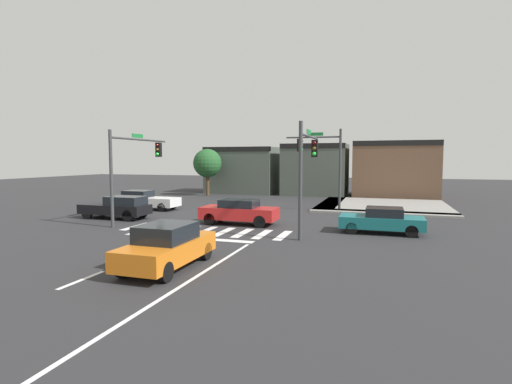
{
  "coord_description": "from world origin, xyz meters",
  "views": [
    {
      "loc": [
        9.01,
        -23.31,
        3.81
      ],
      "look_at": [
        1.3,
        0.32,
        1.73
      ],
      "focal_mm": 27.49,
      "sensor_mm": 36.0,
      "label": 1
    }
  ],
  "objects_px": {
    "car_black": "(118,207)",
    "traffic_signal_southeast": "(307,160)",
    "car_teal": "(382,220)",
    "traffic_signal_southwest": "(135,159)",
    "roadside_tree": "(207,163)",
    "car_red": "(239,211)",
    "car_white": "(147,200)",
    "car_orange": "(167,246)",
    "traffic_signal_northeast": "(322,156)"
  },
  "relations": [
    {
      "from": "car_teal",
      "to": "car_white",
      "type": "xyz_separation_m",
      "value": [
        -17.05,
        4.51,
        0.04
      ]
    },
    {
      "from": "traffic_signal_southwest",
      "to": "car_teal",
      "type": "relative_size",
      "value": 1.38
    },
    {
      "from": "traffic_signal_southeast",
      "to": "car_teal",
      "type": "height_order",
      "value": "traffic_signal_southeast"
    },
    {
      "from": "traffic_signal_northeast",
      "to": "car_white",
      "type": "height_order",
      "value": "traffic_signal_northeast"
    },
    {
      "from": "car_black",
      "to": "traffic_signal_northeast",
      "type": "bearing_deg",
      "value": -145.48
    },
    {
      "from": "car_teal",
      "to": "car_orange",
      "type": "distance_m",
      "value": 11.6
    },
    {
      "from": "traffic_signal_southwest",
      "to": "roadside_tree",
      "type": "height_order",
      "value": "traffic_signal_southwest"
    },
    {
      "from": "traffic_signal_southwest",
      "to": "roadside_tree",
      "type": "bearing_deg",
      "value": 10.45
    },
    {
      "from": "traffic_signal_northeast",
      "to": "traffic_signal_southwest",
      "type": "xyz_separation_m",
      "value": [
        -10.03,
        -8.65,
        -0.22
      ]
    },
    {
      "from": "car_white",
      "to": "traffic_signal_northeast",
      "type": "bearing_deg",
      "value": 15.37
    },
    {
      "from": "traffic_signal_southwest",
      "to": "car_white",
      "type": "bearing_deg",
      "value": 27.57
    },
    {
      "from": "car_red",
      "to": "car_teal",
      "type": "height_order",
      "value": "car_red"
    },
    {
      "from": "traffic_signal_northeast",
      "to": "car_black",
      "type": "bearing_deg",
      "value": 34.52
    },
    {
      "from": "car_teal",
      "to": "car_black",
      "type": "bearing_deg",
      "value": 0.36
    },
    {
      "from": "car_black",
      "to": "car_red",
      "type": "bearing_deg",
      "value": -177.17
    },
    {
      "from": "car_red",
      "to": "car_orange",
      "type": "relative_size",
      "value": 1.05
    },
    {
      "from": "traffic_signal_northeast",
      "to": "roadside_tree",
      "type": "distance_m",
      "value": 15.56
    },
    {
      "from": "car_white",
      "to": "roadside_tree",
      "type": "height_order",
      "value": "roadside_tree"
    },
    {
      "from": "car_white",
      "to": "car_black",
      "type": "height_order",
      "value": "car_black"
    },
    {
      "from": "traffic_signal_southeast",
      "to": "car_orange",
      "type": "relative_size",
      "value": 1.31
    },
    {
      "from": "traffic_signal_southeast",
      "to": "car_orange",
      "type": "bearing_deg",
      "value": 156.32
    },
    {
      "from": "car_red",
      "to": "roadside_tree",
      "type": "height_order",
      "value": "roadside_tree"
    },
    {
      "from": "car_red",
      "to": "traffic_signal_northeast",
      "type": "bearing_deg",
      "value": -115.32
    },
    {
      "from": "car_teal",
      "to": "car_black",
      "type": "distance_m",
      "value": 16.12
    },
    {
      "from": "traffic_signal_southwest",
      "to": "car_black",
      "type": "xyz_separation_m",
      "value": [
        -1.76,
        0.54,
        -3.05
      ]
    },
    {
      "from": "traffic_signal_northeast",
      "to": "car_white",
      "type": "distance_m",
      "value": 13.6
    },
    {
      "from": "car_black",
      "to": "car_orange",
      "type": "bearing_deg",
      "value": 134.84
    },
    {
      "from": "traffic_signal_southeast",
      "to": "traffic_signal_southwest",
      "type": "xyz_separation_m",
      "value": [
        -10.7,
        0.68,
        0.05
      ]
    },
    {
      "from": "car_orange",
      "to": "roadside_tree",
      "type": "distance_m",
      "value": 27.62
    },
    {
      "from": "traffic_signal_southwest",
      "to": "car_orange",
      "type": "relative_size",
      "value": 1.35
    },
    {
      "from": "traffic_signal_southeast",
      "to": "car_teal",
      "type": "distance_m",
      "value": 4.97
    },
    {
      "from": "traffic_signal_northeast",
      "to": "car_orange",
      "type": "bearing_deg",
      "value": 80.82
    },
    {
      "from": "traffic_signal_northeast",
      "to": "traffic_signal_southwest",
      "type": "bearing_deg",
      "value": 40.76
    },
    {
      "from": "car_red",
      "to": "car_white",
      "type": "distance_m",
      "value": 10.0
    },
    {
      "from": "car_black",
      "to": "car_teal",
      "type": "bearing_deg",
      "value": -179.64
    },
    {
      "from": "roadside_tree",
      "to": "car_black",
      "type": "bearing_deg",
      "value": -85.25
    },
    {
      "from": "car_black",
      "to": "traffic_signal_southeast",
      "type": "bearing_deg",
      "value": 174.42
    },
    {
      "from": "car_teal",
      "to": "car_orange",
      "type": "bearing_deg",
      "value": 52.21
    },
    {
      "from": "car_white",
      "to": "traffic_signal_southwest",
      "type": "bearing_deg",
      "value": -62.43
    },
    {
      "from": "car_orange",
      "to": "roadside_tree",
      "type": "relative_size",
      "value": 0.87
    },
    {
      "from": "car_orange",
      "to": "roadside_tree",
      "type": "bearing_deg",
      "value": 22.17
    },
    {
      "from": "car_red",
      "to": "roadside_tree",
      "type": "bearing_deg",
      "value": -59.27
    },
    {
      "from": "traffic_signal_northeast",
      "to": "car_red",
      "type": "relative_size",
      "value": 1.34
    },
    {
      "from": "traffic_signal_northeast",
      "to": "traffic_signal_southeast",
      "type": "xyz_separation_m",
      "value": [
        0.67,
        -9.33,
        -0.27
      ]
    },
    {
      "from": "traffic_signal_northeast",
      "to": "traffic_signal_southwest",
      "type": "height_order",
      "value": "traffic_signal_northeast"
    },
    {
      "from": "traffic_signal_southeast",
      "to": "traffic_signal_northeast",
      "type": "bearing_deg",
      "value": 4.08
    },
    {
      "from": "car_white",
      "to": "car_black",
      "type": "xyz_separation_m",
      "value": [
        0.93,
        -4.61,
        0.04
      ]
    },
    {
      "from": "traffic_signal_southeast",
      "to": "car_white",
      "type": "distance_m",
      "value": 14.91
    },
    {
      "from": "car_white",
      "to": "car_black",
      "type": "relative_size",
      "value": 1.03
    },
    {
      "from": "traffic_signal_southwest",
      "to": "car_teal",
      "type": "xyz_separation_m",
      "value": [
        14.36,
        0.64,
        -3.13
      ]
    }
  ]
}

